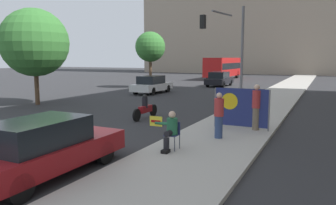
{
  "coord_description": "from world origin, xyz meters",
  "views": [
    {
      "loc": [
        7.52,
        -6.37,
        2.95
      ],
      "look_at": [
        1.56,
        5.81,
        1.11
      ],
      "focal_mm": 35.0,
      "sensor_mm": 36.0,
      "label": 1
    }
  ],
  "objects_px": {
    "protest_banner": "(241,108)",
    "car_on_road_midblock": "(219,79)",
    "jogger_on_sidewalk": "(219,115)",
    "traffic_light_pole": "(227,40)",
    "car_on_road_nearest": "(152,85)",
    "seated_protester": "(170,129)",
    "street_tree_midblock": "(150,47)",
    "city_bus_on_road": "(224,67)",
    "motorcycle_on_road": "(145,108)",
    "parked_car_curbside": "(43,148)",
    "pedestrian_behind": "(256,107)",
    "street_tree_near_curb": "(34,43)"
  },
  "relations": [
    {
      "from": "jogger_on_sidewalk",
      "to": "street_tree_midblock",
      "type": "distance_m",
      "value": 21.99
    },
    {
      "from": "city_bus_on_road",
      "to": "motorcycle_on_road",
      "type": "distance_m",
      "value": 32.23
    },
    {
      "from": "protest_banner",
      "to": "car_on_road_nearest",
      "type": "xyz_separation_m",
      "value": [
        -10.26,
        11.19,
        -0.25
      ]
    },
    {
      "from": "motorcycle_on_road",
      "to": "traffic_light_pole",
      "type": "bearing_deg",
      "value": 67.29
    },
    {
      "from": "city_bus_on_road",
      "to": "car_on_road_nearest",
      "type": "bearing_deg",
      "value": -89.73
    },
    {
      "from": "jogger_on_sidewalk",
      "to": "protest_banner",
      "type": "bearing_deg",
      "value": -95.73
    },
    {
      "from": "jogger_on_sidewalk",
      "to": "pedestrian_behind",
      "type": "height_order",
      "value": "pedestrian_behind"
    },
    {
      "from": "parked_car_curbside",
      "to": "street_tree_midblock",
      "type": "relative_size",
      "value": 0.82
    },
    {
      "from": "jogger_on_sidewalk",
      "to": "street_tree_midblock",
      "type": "relative_size",
      "value": 0.29
    },
    {
      "from": "traffic_light_pole",
      "to": "parked_car_curbside",
      "type": "height_order",
      "value": "traffic_light_pole"
    },
    {
      "from": "street_tree_midblock",
      "to": "city_bus_on_road",
      "type": "bearing_deg",
      "value": 81.13
    },
    {
      "from": "traffic_light_pole",
      "to": "pedestrian_behind",
      "type": "bearing_deg",
      "value": -64.31
    },
    {
      "from": "seated_protester",
      "to": "traffic_light_pole",
      "type": "xyz_separation_m",
      "value": [
        -1.29,
        10.51,
        3.25
      ]
    },
    {
      "from": "seated_protester",
      "to": "pedestrian_behind",
      "type": "height_order",
      "value": "pedestrian_behind"
    },
    {
      "from": "car_on_road_nearest",
      "to": "street_tree_midblock",
      "type": "distance_m",
      "value": 6.32
    },
    {
      "from": "parked_car_curbside",
      "to": "traffic_light_pole",
      "type": "bearing_deg",
      "value": 86.95
    },
    {
      "from": "car_on_road_nearest",
      "to": "traffic_light_pole",
      "type": "bearing_deg",
      "value": -31.16
    },
    {
      "from": "seated_protester",
      "to": "street_tree_midblock",
      "type": "bearing_deg",
      "value": 106.99
    },
    {
      "from": "street_tree_midblock",
      "to": "pedestrian_behind",
      "type": "bearing_deg",
      "value": -49.32
    },
    {
      "from": "seated_protester",
      "to": "car_on_road_nearest",
      "type": "height_order",
      "value": "car_on_road_nearest"
    },
    {
      "from": "seated_protester",
      "to": "protest_banner",
      "type": "distance_m",
      "value": 4.2
    },
    {
      "from": "parked_car_curbside",
      "to": "car_on_road_nearest",
      "type": "height_order",
      "value": "car_on_road_nearest"
    },
    {
      "from": "parked_car_curbside",
      "to": "city_bus_on_road",
      "type": "bearing_deg",
      "value": 100.17
    },
    {
      "from": "jogger_on_sidewalk",
      "to": "car_on_road_nearest",
      "type": "height_order",
      "value": "jogger_on_sidewalk"
    },
    {
      "from": "protest_banner",
      "to": "motorcycle_on_road",
      "type": "relative_size",
      "value": 1.0
    },
    {
      "from": "city_bus_on_road",
      "to": "motorcycle_on_road",
      "type": "bearing_deg",
      "value": -80.22
    },
    {
      "from": "traffic_light_pole",
      "to": "car_on_road_nearest",
      "type": "bearing_deg",
      "value": 148.84
    },
    {
      "from": "seated_protester",
      "to": "jogger_on_sidewalk",
      "type": "bearing_deg",
      "value": 53.69
    },
    {
      "from": "protest_banner",
      "to": "street_tree_near_curb",
      "type": "bearing_deg",
      "value": 171.31
    },
    {
      "from": "street_tree_midblock",
      "to": "protest_banner",
      "type": "bearing_deg",
      "value": -50.68
    },
    {
      "from": "traffic_light_pole",
      "to": "car_on_road_midblock",
      "type": "xyz_separation_m",
      "value": [
        -4.76,
        14.07,
        -3.26
      ]
    },
    {
      "from": "car_on_road_midblock",
      "to": "protest_banner",
      "type": "bearing_deg",
      "value": -70.54
    },
    {
      "from": "seated_protester",
      "to": "city_bus_on_road",
      "type": "relative_size",
      "value": 0.12
    },
    {
      "from": "protest_banner",
      "to": "car_on_road_midblock",
      "type": "relative_size",
      "value": 0.5
    },
    {
      "from": "seated_protester",
      "to": "jogger_on_sidewalk",
      "type": "relative_size",
      "value": 0.74
    },
    {
      "from": "protest_banner",
      "to": "motorcycle_on_road",
      "type": "xyz_separation_m",
      "value": [
        -4.89,
        0.79,
        -0.46
      ]
    },
    {
      "from": "car_on_road_midblock",
      "to": "city_bus_on_road",
      "type": "distance_m",
      "value": 12.4
    },
    {
      "from": "car_on_road_midblock",
      "to": "street_tree_midblock",
      "type": "distance_m",
      "value": 8.11
    },
    {
      "from": "seated_protester",
      "to": "street_tree_near_curb",
      "type": "xyz_separation_m",
      "value": [
        -12.41,
        6.1,
        3.15
      ]
    },
    {
      "from": "jogger_on_sidewalk",
      "to": "car_on_road_nearest",
      "type": "distance_m",
      "value": 16.42
    },
    {
      "from": "pedestrian_behind",
      "to": "motorcycle_on_road",
      "type": "distance_m",
      "value": 5.56
    },
    {
      "from": "seated_protester",
      "to": "jogger_on_sidewalk",
      "type": "distance_m",
      "value": 2.31
    },
    {
      "from": "jogger_on_sidewalk",
      "to": "traffic_light_pole",
      "type": "height_order",
      "value": "traffic_light_pole"
    },
    {
      "from": "traffic_light_pole",
      "to": "parked_car_curbside",
      "type": "xyz_separation_m",
      "value": [
        -0.73,
        -13.69,
        -3.29
      ]
    },
    {
      "from": "car_on_road_nearest",
      "to": "motorcycle_on_road",
      "type": "distance_m",
      "value": 11.7
    },
    {
      "from": "parked_car_curbside",
      "to": "car_on_road_nearest",
      "type": "xyz_separation_m",
      "value": [
        -7.03,
        18.38,
        0.01
      ]
    },
    {
      "from": "pedestrian_behind",
      "to": "car_on_road_nearest",
      "type": "bearing_deg",
      "value": 136.04
    },
    {
      "from": "traffic_light_pole",
      "to": "parked_car_curbside",
      "type": "bearing_deg",
      "value": -93.05
    },
    {
      "from": "seated_protester",
      "to": "traffic_light_pole",
      "type": "bearing_deg",
      "value": 83.35
    },
    {
      "from": "city_bus_on_road",
      "to": "motorcycle_on_road",
      "type": "height_order",
      "value": "city_bus_on_road"
    }
  ]
}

